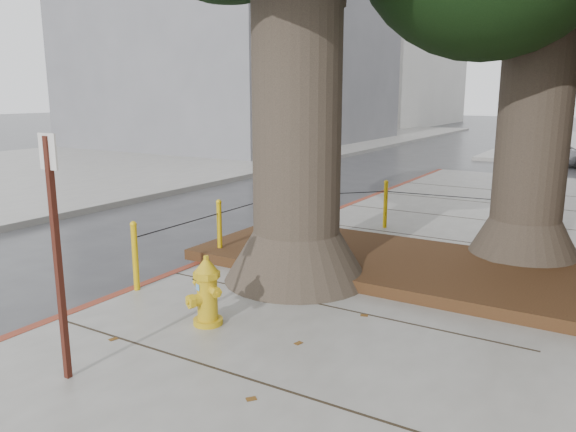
# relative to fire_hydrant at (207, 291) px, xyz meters

# --- Properties ---
(ground) EXTENTS (140.00, 140.00, 0.00)m
(ground) POSITION_rel_fire_hydrant_xyz_m (0.36, -0.79, -0.54)
(ground) COLOR #28282B
(ground) RESTS_ON ground
(sidewalk_opposite) EXTENTS (14.00, 60.00, 0.15)m
(sidewalk_opposite) POSITION_rel_fire_hydrant_xyz_m (-13.64, 9.21, -0.47)
(sidewalk_opposite) COLOR slate
(sidewalk_opposite) RESTS_ON ground
(curb_red) EXTENTS (0.14, 26.00, 0.16)m
(curb_red) POSITION_rel_fire_hydrant_xyz_m (-1.64, 1.71, -0.47)
(curb_red) COLOR maroon
(curb_red) RESTS_ON ground
(planter_bed) EXTENTS (6.40, 2.60, 0.16)m
(planter_bed) POSITION_rel_fire_hydrant_xyz_m (1.26, 3.11, -0.31)
(planter_bed) COLOR black
(planter_bed) RESTS_ON sidewalk_main
(building_far_grey) EXTENTS (12.00, 16.00, 12.00)m
(building_far_grey) POSITION_rel_fire_hydrant_xyz_m (-14.64, 21.21, 5.46)
(building_far_grey) COLOR slate
(building_far_grey) RESTS_ON ground
(building_far_white) EXTENTS (12.00, 18.00, 15.00)m
(building_far_white) POSITION_rel_fire_hydrant_xyz_m (-16.64, 44.21, 6.96)
(building_far_white) COLOR silver
(building_far_white) RESTS_ON ground
(bollard_ring) EXTENTS (3.79, 5.39, 0.95)m
(bollard_ring) POSITION_rel_fire_hydrant_xyz_m (-0.51, 3.58, 0.12)
(bollard_ring) COLOR gold
(bollard_ring) RESTS_ON sidewalk_main
(fire_hydrant) EXTENTS (0.44, 0.44, 0.81)m
(fire_hydrant) POSITION_rel_fire_hydrant_xyz_m (0.00, 0.00, 0.00)
(fire_hydrant) COLOR gold
(fire_hydrant) RESTS_ON sidewalk_main
(signpost) EXTENTS (0.22, 0.05, 2.25)m
(signpost) POSITION_rel_fire_hydrant_xyz_m (-0.32, -1.64, 0.88)
(signpost) COLOR #471911
(signpost) RESTS_ON sidewalk_main
(car_dark) EXTENTS (1.92, 4.15, 1.18)m
(car_dark) POSITION_rel_fire_hydrant_xyz_m (-9.99, 16.53, 0.04)
(car_dark) COLOR black
(car_dark) RESTS_ON ground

